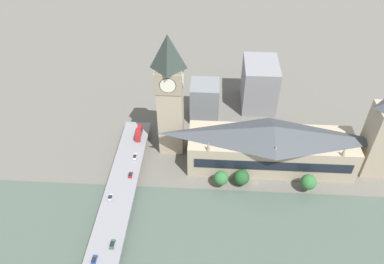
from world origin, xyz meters
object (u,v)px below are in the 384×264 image
(car_southbound_lead, at_px, (130,175))
(car_southbound_mid, at_px, (110,197))
(car_southbound_extra, at_px, (112,244))
(clock_tower, at_px, (170,93))
(victoria_tower, at_px, (384,135))
(car_northbound_tail, at_px, (94,260))
(double_decker_bus_mid, at_px, (139,133))
(road_bridge, at_px, (110,231))
(car_southbound_tail, at_px, (135,157))
(parliament_hall, at_px, (271,146))

(car_southbound_lead, bearing_deg, car_southbound_mid, 155.65)
(car_southbound_mid, xyz_separation_m, car_southbound_extra, (-26.04, -6.79, -0.05))
(car_southbound_extra, bearing_deg, clock_tower, -14.91)
(victoria_tower, relative_size, car_southbound_lead, 12.77)
(car_northbound_tail, distance_m, car_southbound_mid, 34.05)
(double_decker_bus_mid, bearing_deg, car_northbound_tail, 175.98)
(road_bridge, relative_size, car_southbound_tail, 33.28)
(victoria_tower, relative_size, car_southbound_mid, 13.65)
(road_bridge, distance_m, double_decker_bus_mid, 65.35)
(double_decker_bus_mid, height_order, car_southbound_tail, double_decker_bus_mid)
(parliament_hall, bearing_deg, double_decker_bus_mid, 80.62)
(victoria_tower, relative_size, road_bridge, 0.33)
(clock_tower, bearing_deg, double_decker_bus_mid, 86.62)
(car_southbound_mid, bearing_deg, car_southbound_tail, -13.49)
(car_northbound_tail, bearing_deg, road_bridge, -10.11)
(clock_tower, relative_size, victoria_tower, 1.38)
(clock_tower, height_order, car_southbound_lead, clock_tower)
(parliament_hall, distance_m, car_northbound_tail, 106.17)
(road_bridge, bearing_deg, car_northbound_tail, 169.89)
(victoria_tower, height_order, car_southbound_tail, victoria_tower)
(road_bridge, distance_m, car_southbound_mid, 18.53)
(parliament_hall, relative_size, car_southbound_mid, 23.53)
(victoria_tower, height_order, car_southbound_lead, victoria_tower)
(car_southbound_tail, height_order, car_southbound_extra, car_southbound_extra)
(clock_tower, bearing_deg, road_bridge, 160.73)
(car_southbound_lead, distance_m, car_southbound_mid, 17.19)
(road_bridge, bearing_deg, parliament_hall, -55.82)
(double_decker_bus_mid, relative_size, car_southbound_mid, 2.79)
(car_southbound_mid, bearing_deg, victoria_tower, -75.86)
(car_southbound_mid, height_order, car_southbound_extra, car_southbound_mid)
(double_decker_bus_mid, distance_m, car_southbound_lead, 31.49)
(road_bridge, height_order, car_southbound_extra, car_southbound_extra)
(car_northbound_tail, bearing_deg, clock_tower, -17.51)
(clock_tower, bearing_deg, car_southbound_mid, 150.53)
(double_decker_bus_mid, relative_size, car_southbound_tail, 2.24)
(victoria_tower, xyz_separation_m, car_southbound_lead, (-19.09, 130.90, -17.72))
(clock_tower, xyz_separation_m, victoria_tower, (-11.17, -112.03, -14.06))
(parliament_hall, relative_size, car_southbound_tail, 18.91)
(car_southbound_mid, distance_m, car_southbound_tail, 30.31)
(victoria_tower, xyz_separation_m, car_northbound_tail, (-68.80, 137.25, -17.73))
(double_decker_bus_mid, height_order, car_southbound_lead, double_decker_bus_mid)
(victoria_tower, distance_m, car_southbound_mid, 143.39)
(clock_tower, height_order, car_northbound_tail, clock_tower)
(road_bridge, bearing_deg, car_southbound_lead, -5.93)
(car_northbound_tail, height_order, car_southbound_mid, car_southbound_mid)
(parliament_hall, relative_size, car_northbound_tail, 19.36)
(car_southbound_extra, bearing_deg, car_southbound_mid, 14.62)
(victoria_tower, bearing_deg, road_bridge, 111.47)
(clock_tower, distance_m, victoria_tower, 113.46)
(car_southbound_tail, bearing_deg, victoria_tower, -87.69)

